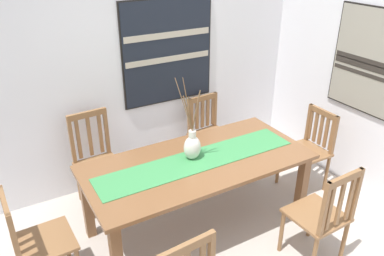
{
  "coord_description": "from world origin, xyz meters",
  "views": [
    {
      "loc": [
        -1.52,
        -1.79,
        2.48
      ],
      "look_at": [
        -0.04,
        0.78,
        1.0
      ],
      "focal_mm": 35.84,
      "sensor_mm": 36.0,
      "label": 1
    }
  ],
  "objects_px": {
    "centerpiece_vase": "(192,145)",
    "painting_on_side_wall": "(372,62)",
    "chair_5": "(36,241)",
    "chair_4": "(309,148)",
    "dining_table": "(198,170)",
    "chair_1": "(97,160)",
    "chair_0": "(209,132)",
    "painting_on_back_wall": "(168,52)",
    "chair_2": "(322,215)"
  },
  "relations": [
    {
      "from": "centerpiece_vase",
      "to": "painting_on_side_wall",
      "type": "bearing_deg",
      "value": -8.16
    },
    {
      "from": "chair_5",
      "to": "chair_4",
      "type": "bearing_deg",
      "value": 0.34
    },
    {
      "from": "dining_table",
      "to": "chair_1",
      "type": "relative_size",
      "value": 2.06
    },
    {
      "from": "chair_0",
      "to": "painting_on_back_wall",
      "type": "bearing_deg",
      "value": 143.59
    },
    {
      "from": "chair_0",
      "to": "chair_2",
      "type": "relative_size",
      "value": 0.94
    },
    {
      "from": "chair_0",
      "to": "chair_5",
      "type": "bearing_deg",
      "value": -157.16
    },
    {
      "from": "chair_4",
      "to": "painting_on_back_wall",
      "type": "xyz_separation_m",
      "value": [
        -1.1,
        1.12,
        0.92
      ]
    },
    {
      "from": "centerpiece_vase",
      "to": "painting_on_back_wall",
      "type": "distance_m",
      "value": 1.23
    },
    {
      "from": "chair_1",
      "to": "painting_on_side_wall",
      "type": "bearing_deg",
      "value": -23.09
    },
    {
      "from": "chair_0",
      "to": "chair_2",
      "type": "bearing_deg",
      "value": -89.95
    },
    {
      "from": "centerpiece_vase",
      "to": "chair_4",
      "type": "bearing_deg",
      "value": -2.41
    },
    {
      "from": "chair_2",
      "to": "painting_on_back_wall",
      "type": "xyz_separation_m",
      "value": [
        -0.37,
        1.98,
        0.92
      ]
    },
    {
      "from": "chair_4",
      "to": "chair_5",
      "type": "distance_m",
      "value": 2.79
    },
    {
      "from": "chair_0",
      "to": "chair_4",
      "type": "height_order",
      "value": "chair_4"
    },
    {
      "from": "chair_2",
      "to": "painting_on_back_wall",
      "type": "bearing_deg",
      "value": 100.46
    },
    {
      "from": "painting_on_back_wall",
      "to": "chair_1",
      "type": "bearing_deg",
      "value": -164.87
    },
    {
      "from": "chair_1",
      "to": "painting_on_side_wall",
      "type": "distance_m",
      "value": 2.87
    },
    {
      "from": "chair_5",
      "to": "painting_on_back_wall",
      "type": "relative_size",
      "value": 0.81
    },
    {
      "from": "chair_2",
      "to": "painting_on_back_wall",
      "type": "height_order",
      "value": "painting_on_back_wall"
    },
    {
      "from": "chair_5",
      "to": "painting_on_side_wall",
      "type": "xyz_separation_m",
      "value": [
        3.24,
        -0.19,
        0.92
      ]
    },
    {
      "from": "dining_table",
      "to": "chair_2",
      "type": "xyz_separation_m",
      "value": [
        0.65,
        -0.87,
        -0.16
      ]
    },
    {
      "from": "dining_table",
      "to": "chair_0",
      "type": "xyz_separation_m",
      "value": [
        0.65,
        0.84,
        -0.16
      ]
    },
    {
      "from": "chair_4",
      "to": "chair_5",
      "type": "bearing_deg",
      "value": -179.66
    },
    {
      "from": "painting_on_back_wall",
      "to": "painting_on_side_wall",
      "type": "relative_size",
      "value": 1.07
    },
    {
      "from": "painting_on_back_wall",
      "to": "dining_table",
      "type": "bearing_deg",
      "value": -104.32
    },
    {
      "from": "dining_table",
      "to": "chair_2",
      "type": "height_order",
      "value": "chair_2"
    },
    {
      "from": "dining_table",
      "to": "chair_4",
      "type": "distance_m",
      "value": 1.39
    },
    {
      "from": "painting_on_back_wall",
      "to": "chair_0",
      "type": "bearing_deg",
      "value": -36.41
    },
    {
      "from": "chair_2",
      "to": "painting_on_back_wall",
      "type": "distance_m",
      "value": 2.22
    },
    {
      "from": "chair_4",
      "to": "painting_on_back_wall",
      "type": "relative_size",
      "value": 0.8
    },
    {
      "from": "dining_table",
      "to": "chair_5",
      "type": "bearing_deg",
      "value": -179.06
    },
    {
      "from": "chair_2",
      "to": "chair_4",
      "type": "bearing_deg",
      "value": 49.72
    },
    {
      "from": "painting_on_back_wall",
      "to": "painting_on_side_wall",
      "type": "distance_m",
      "value": 2.04
    },
    {
      "from": "chair_0",
      "to": "painting_on_side_wall",
      "type": "bearing_deg",
      "value": -41.7
    },
    {
      "from": "centerpiece_vase",
      "to": "chair_5",
      "type": "bearing_deg",
      "value": -176.85
    },
    {
      "from": "chair_0",
      "to": "chair_2",
      "type": "height_order",
      "value": "chair_2"
    },
    {
      "from": "chair_1",
      "to": "chair_5",
      "type": "relative_size",
      "value": 1.07
    },
    {
      "from": "dining_table",
      "to": "painting_on_back_wall",
      "type": "relative_size",
      "value": 1.8
    },
    {
      "from": "dining_table",
      "to": "painting_on_back_wall",
      "type": "distance_m",
      "value": 1.38
    },
    {
      "from": "painting_on_back_wall",
      "to": "chair_4",
      "type": "bearing_deg",
      "value": -45.52
    },
    {
      "from": "painting_on_back_wall",
      "to": "painting_on_side_wall",
      "type": "bearing_deg",
      "value": -40.53
    },
    {
      "from": "chair_4",
      "to": "painting_on_side_wall",
      "type": "bearing_deg",
      "value": -24.65
    },
    {
      "from": "chair_5",
      "to": "painting_on_side_wall",
      "type": "bearing_deg",
      "value": -3.38
    },
    {
      "from": "painting_on_side_wall",
      "to": "dining_table",
      "type": "bearing_deg",
      "value": 173.34
    },
    {
      "from": "dining_table",
      "to": "chair_5",
      "type": "distance_m",
      "value": 1.42
    },
    {
      "from": "chair_4",
      "to": "chair_1",
      "type": "bearing_deg",
      "value": 157.26
    },
    {
      "from": "chair_1",
      "to": "dining_table",
      "type": "bearing_deg",
      "value": -51.87
    },
    {
      "from": "chair_2",
      "to": "painting_on_side_wall",
      "type": "bearing_deg",
      "value": 28.98
    },
    {
      "from": "chair_2",
      "to": "chair_4",
      "type": "relative_size",
      "value": 1.06
    },
    {
      "from": "centerpiece_vase",
      "to": "painting_on_back_wall",
      "type": "height_order",
      "value": "painting_on_back_wall"
    }
  ]
}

